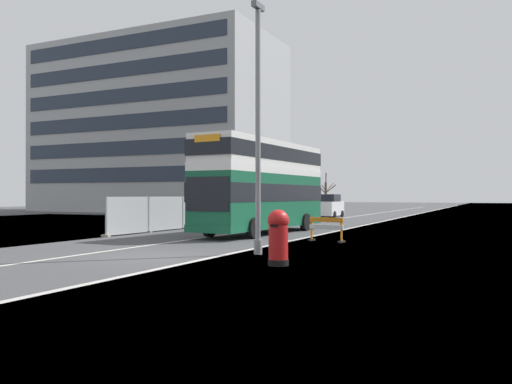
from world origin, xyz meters
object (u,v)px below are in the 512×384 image
Objects in this scene: red_pillar_postbox at (278,235)px; car_receding_mid at (328,206)px; car_oncoming_near at (290,208)px; double_decker_bus at (263,185)px; lamppost_foreground at (258,135)px; roadworks_barrier at (326,227)px.

red_pillar_postbox is 0.41× the size of car_receding_mid.
car_oncoming_near is (-9.94, 25.84, 0.09)m from red_pillar_postbox.
lamppost_foreground is (4.07, -9.25, 1.51)m from double_decker_bus.
roadworks_barrier is at bearing -72.67° from car_receding_mid.
lamppost_foreground is 5.34× the size of red_pillar_postbox.
red_pillar_postbox is 27.69m from car_oncoming_near.
car_oncoming_near is 7.75m from car_receding_mid.
double_decker_bus is at bearing 143.60° from roadworks_barrier.
double_decker_bus is 10.22m from lamppost_foreground.
roadworks_barrier is at bearing -63.58° from car_oncoming_near.
roadworks_barrier is 0.43× the size of car_receding_mid.
lamppost_foreground reaches higher than roadworks_barrier.
lamppost_foreground is 4.38m from red_pillar_postbox.
red_pillar_postbox is (5.83, -11.62, -1.72)m from double_decker_bus.
car_oncoming_near is (-8.17, 23.47, -3.14)m from lamppost_foreground.
car_oncoming_near reaches higher than red_pillar_postbox.
double_decker_bus reaches higher than car_receding_mid.
double_decker_bus is 2.75× the size of car_receding_mid.
car_receding_mid is at bearing 105.14° from red_pillar_postbox.
red_pillar_postbox is 34.75m from car_receding_mid.
lamppost_foreground is 25.05m from car_oncoming_near.
lamppost_foreground is 2.17× the size of car_receding_mid.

